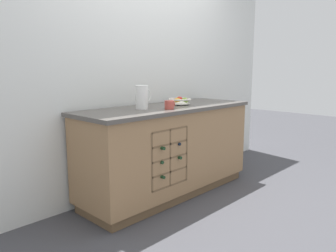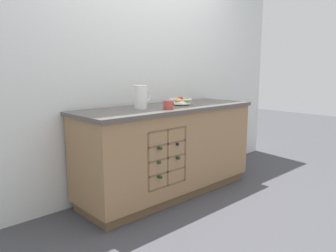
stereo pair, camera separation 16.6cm
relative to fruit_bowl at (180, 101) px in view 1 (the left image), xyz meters
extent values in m
plane|color=#424247|center=(-0.20, -0.02, -0.93)|extent=(14.00, 14.00, 0.00)
cube|color=silver|center=(-0.20, 0.35, 0.34)|extent=(4.40, 0.06, 2.55)
cube|color=brown|center=(-0.20, -0.02, -0.89)|extent=(1.82, 0.54, 0.09)
cube|color=#99724C|center=(-0.20, -0.02, -0.46)|extent=(1.88, 0.60, 0.77)
cube|color=#514C47|center=(-0.20, -0.02, -0.06)|extent=(1.92, 0.64, 0.03)
cube|color=brown|center=(-0.48, -0.22, -0.45)|extent=(0.44, 0.01, 0.51)
cube|color=brown|center=(-0.70, -0.28, -0.45)|extent=(0.02, 0.10, 0.51)
cube|color=brown|center=(-0.26, -0.28, -0.45)|extent=(0.02, 0.10, 0.51)
cube|color=brown|center=(-0.48, -0.28, -0.70)|extent=(0.44, 0.10, 0.02)
cube|color=brown|center=(-0.48, -0.28, -0.58)|extent=(0.44, 0.10, 0.02)
cube|color=brown|center=(-0.48, -0.28, -0.45)|extent=(0.44, 0.10, 0.02)
cube|color=brown|center=(-0.48, -0.28, -0.32)|extent=(0.44, 0.10, 0.02)
cube|color=brown|center=(-0.48, -0.28, -0.20)|extent=(0.44, 0.10, 0.02)
cube|color=brown|center=(-0.48, -0.28, -0.45)|extent=(0.02, 0.10, 0.51)
cylinder|color=#19381E|center=(-0.59, -0.16, -0.59)|extent=(0.08, 0.22, 0.08)
cylinder|color=#19381E|center=(-0.59, -0.31, -0.59)|extent=(0.03, 0.09, 0.03)
cylinder|color=#19381E|center=(-0.59, -0.16, -0.46)|extent=(0.08, 0.19, 0.08)
cylinder|color=#19381E|center=(-0.59, -0.30, -0.46)|extent=(0.03, 0.08, 0.03)
cylinder|color=#19381E|center=(-0.37, -0.17, -0.47)|extent=(0.08, 0.20, 0.08)
cylinder|color=#19381E|center=(-0.37, -0.31, -0.47)|extent=(0.03, 0.09, 0.03)
cylinder|color=#19381E|center=(-0.59, -0.18, -0.34)|extent=(0.08, 0.20, 0.08)
cylinder|color=#19381E|center=(-0.59, -0.32, -0.34)|extent=(0.03, 0.09, 0.03)
cylinder|color=black|center=(-0.37, -0.14, -0.34)|extent=(0.07, 0.22, 0.07)
cylinder|color=black|center=(-0.37, -0.29, -0.34)|extent=(0.03, 0.09, 0.03)
cylinder|color=silver|center=(0.00, 0.00, -0.04)|extent=(0.11, 0.11, 0.01)
cone|color=silver|center=(0.00, 0.00, 0.00)|extent=(0.22, 0.22, 0.05)
torus|color=silver|center=(0.00, 0.00, 0.01)|extent=(0.24, 0.24, 0.02)
sphere|color=gold|center=(-0.04, 0.00, 0.00)|extent=(0.07, 0.07, 0.07)
sphere|color=red|center=(0.02, 0.02, 0.00)|extent=(0.07, 0.07, 0.07)
sphere|color=#7FA838|center=(0.02, -0.04, 0.00)|extent=(0.07, 0.07, 0.07)
cylinder|color=white|center=(-0.52, 0.00, 0.07)|extent=(0.11, 0.11, 0.21)
torus|color=white|center=(-0.52, 0.00, 0.17)|extent=(0.12, 0.12, 0.01)
torus|color=white|center=(-0.46, 0.00, 0.08)|extent=(0.12, 0.01, 0.12)
cylinder|color=#B7473D|center=(-0.36, -0.19, 0.00)|extent=(0.08, 0.08, 0.08)
torus|color=#B7473D|center=(-0.32, -0.19, 0.00)|extent=(0.06, 0.01, 0.06)
camera|label=1|loc=(-2.50, -2.23, 0.32)|focal=35.00mm
camera|label=2|loc=(-2.38, -2.35, 0.32)|focal=35.00mm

